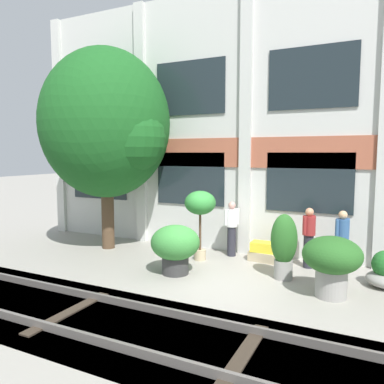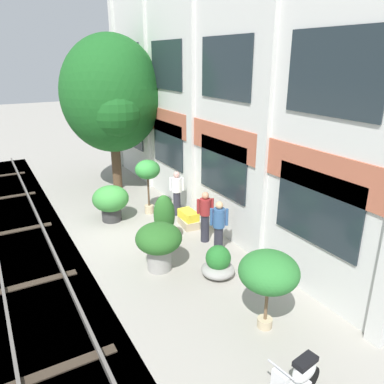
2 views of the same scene
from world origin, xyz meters
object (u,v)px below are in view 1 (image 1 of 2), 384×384
at_px(potted_plant_square_trough, 265,252).
at_px(potted_plant_fluted_column, 332,260).
at_px(resident_near_plants, 342,240).
at_px(potted_plant_terracotta_small, 200,206).
at_px(potted_plant_glazed_jar, 284,242).
at_px(broadleaf_tree, 106,127).
at_px(resident_watching_tracks, 232,227).
at_px(resident_by_doorway, 309,236).
at_px(potted_plant_ribbed_drum, 175,245).

bearing_deg(potted_plant_square_trough, potted_plant_fluted_column, -45.35).
relative_size(potted_plant_fluted_column, resident_near_plants, 0.81).
height_order(potted_plant_terracotta_small, potted_plant_glazed_jar, potted_plant_terracotta_small).
height_order(broadleaf_tree, resident_watching_tracks, broadleaf_tree).
height_order(potted_plant_glazed_jar, resident_near_plants, resident_near_plants).
xyz_separation_m(broadleaf_tree, potted_plant_terracotta_small, (3.26, 0.07, -2.32)).
bearing_deg(potted_plant_terracotta_small, potted_plant_fluted_column, -19.57).
xyz_separation_m(potted_plant_glazed_jar, potted_plant_fluted_column, (1.18, -0.74, -0.09)).
distance_m(potted_plant_glazed_jar, resident_near_plants, 1.68).
relative_size(potted_plant_glazed_jar, resident_near_plants, 1.00).
height_order(potted_plant_fluted_column, resident_by_doorway, resident_by_doorway).
relative_size(potted_plant_square_trough, potted_plant_fluted_column, 0.69).
relative_size(potted_plant_terracotta_small, resident_near_plants, 1.24).
height_order(potted_plant_ribbed_drum, resident_watching_tracks, resident_watching_tracks).
distance_m(potted_plant_glazed_jar, resident_watching_tracks, 2.32).
height_order(resident_by_doorway, resident_near_plants, resident_by_doorway).
bearing_deg(potted_plant_ribbed_drum, broadleaf_tree, 157.39).
bearing_deg(resident_near_plants, broadleaf_tree, -143.07).
relative_size(potted_plant_glazed_jar, potted_plant_fluted_column, 1.22).
distance_m(potted_plant_ribbed_drum, potted_plant_fluted_column, 3.76).
distance_m(potted_plant_square_trough, resident_near_plants, 2.13).
height_order(potted_plant_ribbed_drum, resident_near_plants, resident_near_plants).
relative_size(broadleaf_tree, potted_plant_fluted_column, 4.81).
bearing_deg(resident_near_plants, potted_plant_ribbed_drum, -120.90).
relative_size(potted_plant_ribbed_drum, resident_watching_tracks, 0.77).
relative_size(potted_plant_glazed_jar, resident_watching_tracks, 0.98).
distance_m(potted_plant_glazed_jar, potted_plant_ribbed_drum, 2.71).
distance_m(potted_plant_glazed_jar, potted_plant_square_trough, 1.64).
distance_m(resident_watching_tracks, resident_near_plants, 3.11).
height_order(potted_plant_terracotta_small, potted_plant_ribbed_drum, potted_plant_terracotta_small).
bearing_deg(potted_plant_glazed_jar, potted_plant_square_trough, 122.26).
height_order(potted_plant_ribbed_drum, resident_by_doorway, resident_by_doorway).
distance_m(potted_plant_terracotta_small, potted_plant_square_trough, 2.28).
bearing_deg(potted_plant_glazed_jar, potted_plant_terracotta_small, 167.02).
bearing_deg(potted_plant_ribbed_drum, potted_plant_fluted_column, 1.37).
xyz_separation_m(potted_plant_glazed_jar, potted_plant_square_trough, (-0.80, 1.27, -0.65)).
xyz_separation_m(potted_plant_fluted_column, resident_watching_tracks, (-3.04, 2.13, 0.06)).
bearing_deg(resident_by_doorway, resident_near_plants, 17.66).
xyz_separation_m(potted_plant_glazed_jar, resident_near_plants, (1.24, 1.14, -0.04)).
bearing_deg(resident_near_plants, resident_by_doorway, -151.75).
height_order(potted_plant_glazed_jar, potted_plant_square_trough, potted_plant_glazed_jar).
relative_size(potted_plant_fluted_column, resident_by_doorway, 0.81).
distance_m(broadleaf_tree, resident_by_doorway, 6.92).
height_order(broadleaf_tree, potted_plant_terracotta_small, broadleaf_tree).
xyz_separation_m(potted_plant_fluted_column, resident_by_doorway, (-0.78, 1.93, 0.06)).
bearing_deg(potted_plant_fluted_column, potted_plant_terracotta_small, 160.43).
relative_size(potted_plant_ribbed_drum, potted_plant_square_trough, 1.38).
xyz_separation_m(potted_plant_square_trough, resident_watching_tracks, (-1.05, 0.12, 0.62)).
relative_size(resident_by_doorway, resident_watching_tracks, 0.99).
distance_m(broadleaf_tree, potted_plant_glazed_jar, 6.53).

